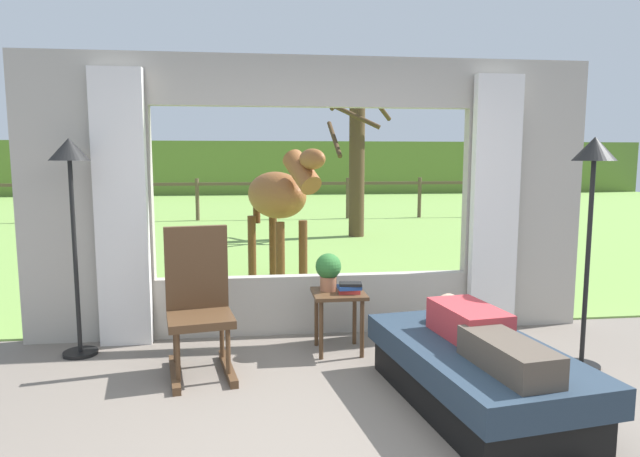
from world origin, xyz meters
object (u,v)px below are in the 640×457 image
potted_plant (328,269)px  pasture_tree (356,162)px  recliner_sofa (476,374)px  book_stack (350,288)px  floor_lamp_right (592,183)px  reclining_person (480,332)px  rocking_chair (199,302)px  floor_lamp_left (71,181)px  side_table (339,303)px  horse (279,197)px

potted_plant → pasture_tree: (1.50, 6.68, 0.85)m
recliner_sofa → book_stack: book_stack is taller
recliner_sofa → floor_lamp_right: bearing=17.7°
reclining_person → rocking_chair: 2.08m
recliner_sofa → rocking_chair: 2.09m
rocking_chair → recliner_sofa: bearing=-34.7°
book_stack → floor_lamp_left: floor_lamp_left is taller
rocking_chair → floor_lamp_right: floor_lamp_right is taller
floor_lamp_left → side_table: bearing=-4.8°
floor_lamp_left → rocking_chair: bearing=-24.5°
rocking_chair → pasture_tree: 7.55m
potted_plant → horse: (-0.30, 2.48, 0.45)m
recliner_sofa → side_table: (-0.74, 1.14, 0.21)m
side_table → horse: horse is taller
rocking_chair → pasture_tree: (2.55, 7.03, 1.01)m
potted_plant → horse: horse is taller
reclining_person → floor_lamp_left: bearing=146.6°
reclining_person → recliner_sofa: bearing=81.9°
reclining_person → horse: size_ratio=0.81×
rocking_chair → potted_plant: rocking_chair is taller
floor_lamp_left → floor_lamp_right: 4.09m
floor_lamp_left → horse: (1.79, 2.36, -0.30)m
potted_plant → pasture_tree: pasture_tree is taller
recliner_sofa → floor_lamp_right: size_ratio=1.00×
horse → pasture_tree: size_ratio=0.55×
recliner_sofa → floor_lamp_left: floor_lamp_left is taller
reclining_person → rocking_chair: (-1.88, 0.90, 0.02)m
side_table → floor_lamp_left: (-2.17, 0.18, 1.03)m
recliner_sofa → pasture_tree: pasture_tree is taller
recliner_sofa → rocking_chair: size_ratio=1.62×
reclining_person → potted_plant: bearing=115.2°
reclining_person → side_table: 1.41m
potted_plant → book_stack: (0.16, -0.12, -0.14)m
side_table → pasture_tree: size_ratio=0.16×
side_table → reclining_person: bearing=-58.0°
rocking_chair → book_stack: (1.22, 0.23, 0.02)m
recliner_sofa → side_table: size_ratio=3.48×
book_stack → floor_lamp_left: bearing=173.9°
rocking_chair → book_stack: 1.24m
reclining_person → potted_plant: potted_plant is taller
recliner_sofa → side_table: bearing=115.0°
book_stack → floor_lamp_right: (1.76, -0.55, 0.89)m
potted_plant → floor_lamp_left: size_ratio=0.18×
recliner_sofa → book_stack: size_ratio=8.74×
recliner_sofa → potted_plant: size_ratio=5.66×
side_table → recliner_sofa: bearing=-56.9°
horse → rocking_chair: bearing=50.6°
side_table → pasture_tree: bearing=78.1°
potted_plant → book_stack: size_ratio=1.55×
side_table → floor_lamp_left: bearing=175.2°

